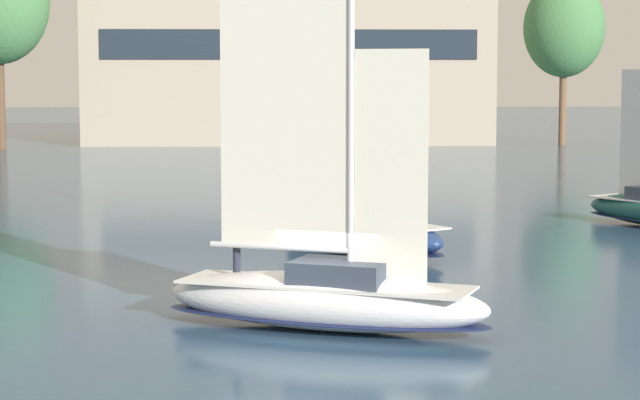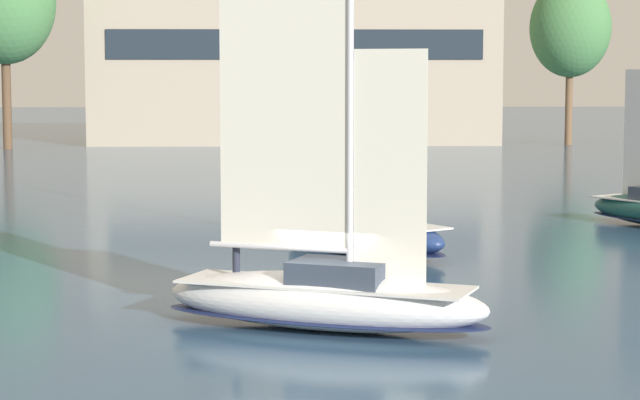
% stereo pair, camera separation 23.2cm
% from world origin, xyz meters
% --- Properties ---
extents(ground_plane, '(400.00, 400.00, 0.00)m').
position_xyz_m(ground_plane, '(0.00, 0.00, 0.00)').
color(ground_plane, '#2D4C6B').
extents(waterfront_building, '(37.53, 16.05, 16.81)m').
position_xyz_m(waterfront_building, '(0.49, 85.03, 8.44)').
color(waterfront_building, tan).
rests_on(waterfront_building, ground).
extents(tree_shore_center, '(7.17, 7.17, 14.77)m').
position_xyz_m(tree_shore_center, '(24.87, 79.25, 10.34)').
color(tree_shore_center, brown).
rests_on(tree_shore_center, ground).
extents(sailboat_main, '(8.89, 5.55, 11.86)m').
position_xyz_m(sailboat_main, '(0.01, -0.00, 0.96)').
color(sailboat_main, silver).
rests_on(sailboat_main, ground).
extents(sailboat_moored_near_marina, '(6.93, 8.62, 12.03)m').
position_xyz_m(sailboat_moored_near_marina, '(1.86, 13.59, 0.82)').
color(sailboat_moored_near_marina, navy).
rests_on(sailboat_moored_near_marina, ground).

